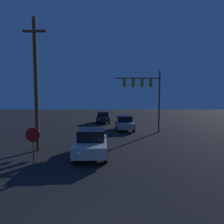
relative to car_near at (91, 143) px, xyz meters
The scene contains 6 objects.
car_near is the anchor object (origin of this frame).
car_mid 9.86m from the car_near, 74.01° to the left, with size 2.20×4.02×1.72m.
car_far 16.06m from the car_near, 91.03° to the left, with size 2.26×4.05×1.72m.
traffic_signal_mast 10.40m from the car_near, 58.91° to the left, with size 4.93×0.30×6.81m.
stop_sign 3.55m from the car_near, 146.46° to the right, with size 0.79×0.07×2.17m.
utility_pole 5.73m from the car_near, 164.17° to the left, with size 1.64×0.28×9.30m.
Camera 1 is at (0.19, -3.24, 3.69)m, focal length 28.00 mm.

